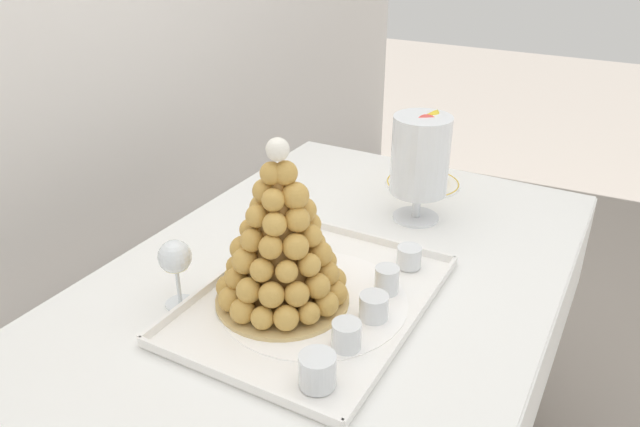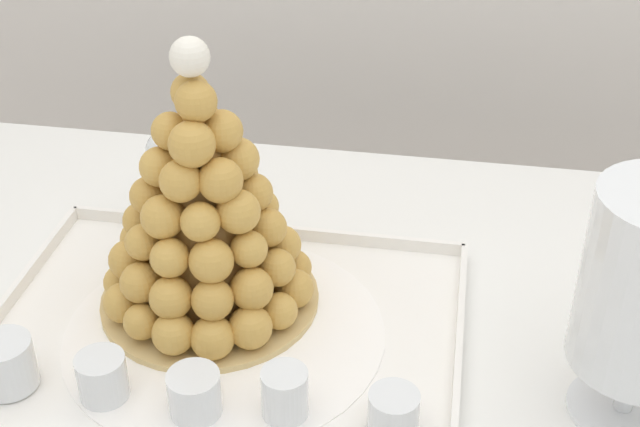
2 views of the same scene
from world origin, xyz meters
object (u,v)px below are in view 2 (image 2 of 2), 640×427
(dessert_cup_mid_right, at_px, (285,395))
(dessert_cup_right, at_px, (393,413))
(croquembouche, at_px, (203,211))
(serving_tray, at_px, (225,332))
(wine_glass, at_px, (170,156))
(dessert_cup_centre, at_px, (195,395))
(dessert_cup_mid_left, at_px, (103,378))
(dessert_cup_left, at_px, (6,365))

(dessert_cup_mid_right, relative_size, dessert_cup_right, 1.05)
(croquembouche, xyz_separation_m, dessert_cup_right, (0.24, -0.17, -0.11))
(serving_tray, distance_m, wine_glass, 0.28)
(dessert_cup_mid_right, height_order, dessert_cup_right, dessert_cup_mid_right)
(dessert_cup_centre, distance_m, dessert_cup_mid_right, 0.09)
(dessert_cup_mid_left, height_order, dessert_cup_right, dessert_cup_mid_left)
(dessert_cup_centre, height_order, wine_glass, wine_glass)
(croquembouche, bearing_deg, dessert_cup_mid_right, -52.71)
(croquembouche, bearing_deg, serving_tray, -58.61)
(serving_tray, bearing_deg, dessert_cup_mid_left, -128.83)
(serving_tray, height_order, dessert_cup_left, dessert_cup_left)
(serving_tray, relative_size, wine_glass, 3.86)
(dessert_cup_mid_left, xyz_separation_m, wine_glass, (-0.03, 0.35, 0.07))
(dessert_cup_left, height_order, dessert_cup_mid_right, dessert_cup_left)
(dessert_cup_mid_left, bearing_deg, dessert_cup_centre, -3.42)
(wine_glass, bearing_deg, dessert_cup_right, -45.58)
(dessert_cup_centre, xyz_separation_m, dessert_cup_mid_right, (0.09, 0.01, 0.00))
(croquembouche, xyz_separation_m, dessert_cup_mid_left, (-0.07, -0.17, -0.11))
(dessert_cup_mid_right, relative_size, wine_glass, 0.39)
(serving_tray, bearing_deg, dessert_cup_left, -148.99)
(dessert_cup_mid_left, distance_m, dessert_cup_centre, 0.10)
(dessert_cup_mid_right, bearing_deg, wine_glass, 123.55)
(dessert_cup_mid_left, bearing_deg, wine_glass, 95.40)
(serving_tray, bearing_deg, wine_glass, 120.06)
(croquembouche, relative_size, dessert_cup_right, 6.46)
(dessert_cup_left, bearing_deg, serving_tray, 31.01)
(croquembouche, bearing_deg, dessert_cup_left, -134.78)
(serving_tray, relative_size, dessert_cup_left, 8.86)
(serving_tray, height_order, dessert_cup_mid_left, dessert_cup_mid_left)
(croquembouche, height_order, wine_glass, croquembouche)
(dessert_cup_left, bearing_deg, dessert_cup_right, 0.64)
(serving_tray, xyz_separation_m, dessert_cup_centre, (0.00, -0.13, 0.03))
(serving_tray, distance_m, croquembouche, 0.15)
(croquembouche, height_order, dessert_cup_centre, croquembouche)
(dessert_cup_left, height_order, dessert_cup_centre, dessert_cup_left)
(dessert_cup_mid_left, height_order, wine_glass, wine_glass)
(wine_glass, bearing_deg, dessert_cup_left, -101.90)
(serving_tray, bearing_deg, dessert_cup_centre, -88.36)
(serving_tray, relative_size, croquembouche, 1.62)
(dessert_cup_right, bearing_deg, serving_tray, 150.22)
(dessert_cup_left, relative_size, wine_glass, 0.44)
(croquembouche, distance_m, dessert_cup_right, 0.31)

